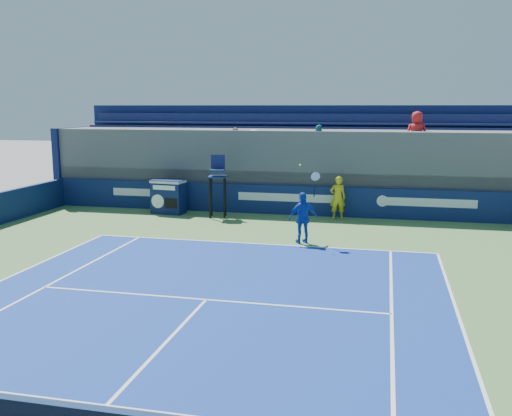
% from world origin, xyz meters
% --- Properties ---
extents(ball_person, '(0.69, 0.52, 1.70)m').
position_xyz_m(ball_person, '(2.10, 16.54, 0.86)').
color(ball_person, gold).
rests_on(ball_person, apron).
extents(back_hoarding, '(20.40, 0.21, 1.20)m').
position_xyz_m(back_hoarding, '(0.00, 17.10, 0.60)').
color(back_hoarding, '#0D1B4C').
rests_on(back_hoarding, ground).
extents(match_clock, '(1.40, 0.87, 1.40)m').
position_xyz_m(match_clock, '(-4.77, 16.25, 0.74)').
color(match_clock, '#0E1848').
rests_on(match_clock, ground).
extents(umpire_chair, '(0.82, 0.82, 2.48)m').
position_xyz_m(umpire_chair, '(-2.57, 15.94, 1.53)').
color(umpire_chair, black).
rests_on(umpire_chair, ground).
extents(tennis_player, '(1.05, 0.81, 2.57)m').
position_xyz_m(tennis_player, '(1.36, 12.32, 0.85)').
color(tennis_player, '#153EAB').
rests_on(tennis_player, apron).
extents(stadium_seating, '(21.00, 4.05, 4.40)m').
position_xyz_m(stadium_seating, '(-0.00, 19.14, 1.84)').
color(stadium_seating, '#515156').
rests_on(stadium_seating, ground).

